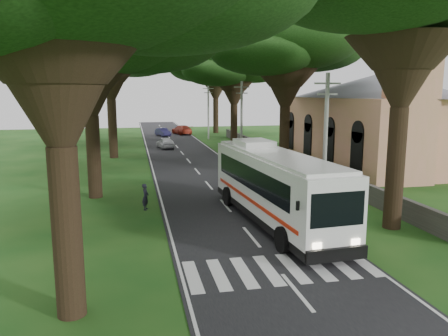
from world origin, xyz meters
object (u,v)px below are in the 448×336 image
pole_far (208,111)px  distant_car_a (165,143)px  pole_mid (242,119)px  pedestrian (145,197)px  distant_car_c (182,130)px  coach_bus (274,185)px  church (375,113)px  distant_car_b (163,132)px  pole_near (325,140)px

pole_far → distant_car_a: size_ratio=2.02×
pole_mid → pedestrian: 20.91m
distant_car_c → pedestrian: bearing=66.4°
pole_mid → coach_bus: bearing=-99.6°
distant_car_a → coach_bus: bearing=86.1°
church → distant_car_c: 36.37m
pole_mid → distant_car_b: (-6.30, 26.08, -3.53)m
pole_far → pedestrian: pole_far is taller
pole_near → pole_far: size_ratio=1.00×
distant_car_b → distant_car_c: distant_car_c is taller
pedestrian → pole_far: bearing=2.0°
church → distant_car_c: bearing=115.2°
distant_car_a → distant_car_c: bearing=-112.7°
pole_mid → pedestrian: pole_mid is taller
church → pole_far: (-12.36, 24.45, -0.73)m
coach_bus → pedestrian: coach_bus is taller
pole_near → pole_far: 40.00m
distant_car_c → pole_near: bearing=79.0°
church → pole_far: bearing=116.8°
pole_near → coach_bus: 4.64m
distant_car_b → distant_car_c: bearing=14.4°
pole_far → distant_car_b: bearing=136.0°
coach_bus → distant_car_c: (0.67, 50.06, -1.26)m
coach_bus → pole_near: bearing=22.0°
distant_car_a → distant_car_b: distant_car_a is taller
pole_mid → distant_car_b: pole_mid is taller
pole_near → pedestrian: pole_near is taller
pole_mid → distant_car_c: size_ratio=1.56×
pole_near → distant_car_b: bearing=97.8°
coach_bus → distant_car_a: 32.63m
coach_bus → distant_car_b: coach_bus is taller
distant_car_a → pedestrian: 28.65m
pole_far → pedestrian: (-10.33, -37.87, -3.39)m
church → pole_mid: bearing=160.2°
pedestrian → pole_near: bearing=-84.4°
distant_car_c → church: bearing=100.6°
distant_car_a → distant_car_b: bearing=-102.6°
pole_near → distant_car_c: pole_near is taller
coach_bus → distant_car_c: bearing=85.0°
coach_bus → church: bearing=43.0°
church → distant_car_a: bearing=142.2°
pole_near → pedestrian: 11.08m
pole_mid → pole_far: same height
pole_mid → pole_far: size_ratio=1.00×
coach_bus → pole_far: bearing=80.7°
distant_car_a → church: bearing=132.4°
pole_mid → coach_bus: (-3.69, -21.82, -2.14)m
pole_near → pedestrian: bearing=168.3°
distant_car_c → pedestrian: 46.68m
coach_bus → pedestrian: size_ratio=8.26×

